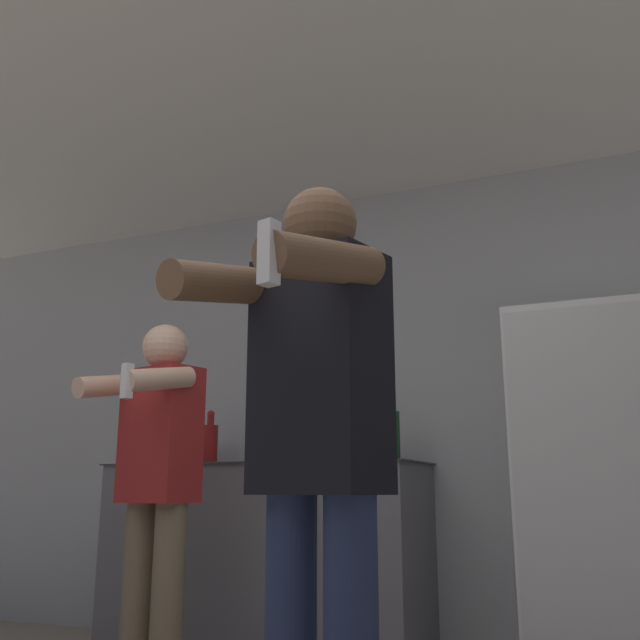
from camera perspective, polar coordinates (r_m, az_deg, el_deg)
The scene contains 11 objects.
wall_back at distance 4.04m, azimuth 4.98°, elevation -7.09°, with size 7.00×0.06×2.55m.
ceiling_slab at distance 3.27m, azimuth -3.46°, elevation 18.85°, with size 7.00×3.17×0.05m.
refrigerator at distance 3.44m, azimuth 21.91°, elevation -12.86°, with size 0.72×0.71×1.62m.
counter at distance 3.93m, azimuth -4.43°, elevation -18.46°, with size 1.71×0.65×0.97m.
bottle_green_wine at distance 4.35m, azimuth -12.87°, elevation -9.98°, with size 0.08×0.08×0.26m.
bottle_amber_bourbon at distance 3.78m, azimuth 2.05°, elevation -9.94°, with size 0.07×0.07×0.23m.
bottle_red_label at distance 3.70m, azimuth 5.89°, elevation -9.15°, with size 0.07×0.07×0.32m.
bottle_tall_gin at distance 3.96m, azimuth -3.82°, elevation -9.68°, with size 0.09×0.09×0.33m.
bottle_short_whiskey at distance 4.15m, azimuth -8.80°, elevation -9.66°, with size 0.09×0.09×0.31m.
person_woman_foreground at distance 1.80m, azimuth -0.35°, elevation -9.61°, with size 0.50×0.56×1.62m.
person_man_side at distance 3.23m, azimuth -12.95°, elevation -12.01°, with size 0.48×0.51×1.56m.
Camera 1 is at (1.26, -1.13, 0.82)m, focal length 40.00 mm.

